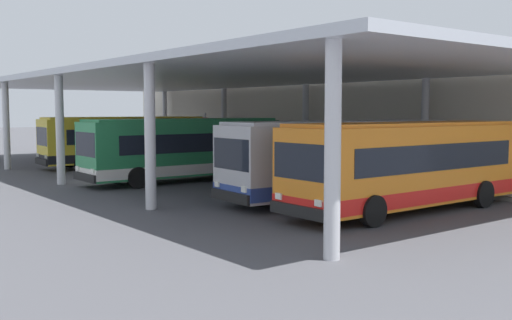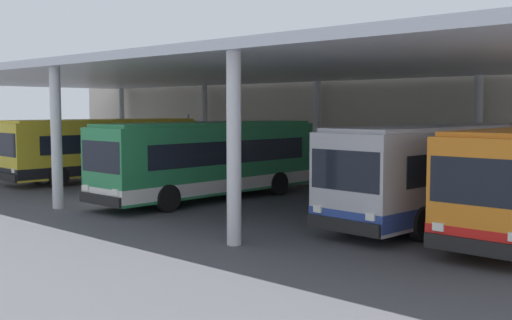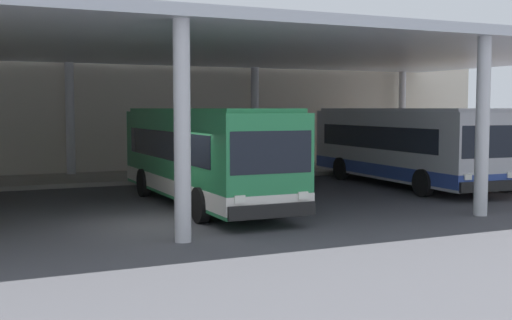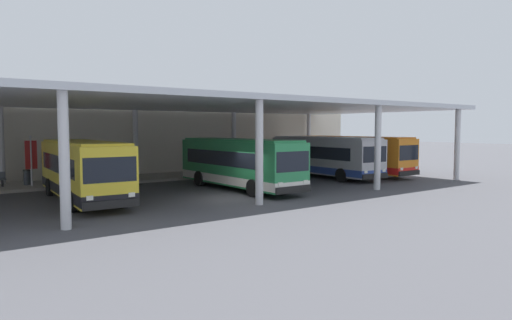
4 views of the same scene
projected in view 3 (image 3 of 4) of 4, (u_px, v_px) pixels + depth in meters
ground_plane at (154, 225)px, 18.01m from camera, size 200.00×200.00×0.00m
platform_kerb at (78, 180)px, 28.64m from camera, size 42.00×4.50×0.18m
station_building_facade at (65, 105)px, 31.32m from camera, size 48.00×1.60×6.70m
canopy_shelter at (107, 46)px, 22.57m from camera, size 40.00×17.00×5.55m
bus_second_bay at (203, 155)px, 21.61m from camera, size 2.78×10.55×3.17m
bus_middle_bay at (402, 145)px, 27.05m from camera, size 3.15×10.66×3.17m
bus_far_bay at (468, 144)px, 28.37m from camera, size 2.73×10.53×3.17m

